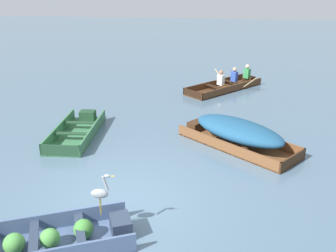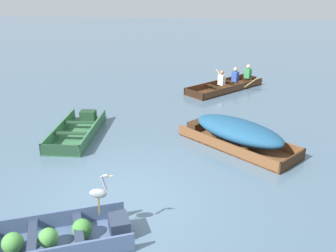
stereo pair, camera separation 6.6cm
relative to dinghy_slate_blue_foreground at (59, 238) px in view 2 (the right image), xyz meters
name	(u,v)px [view 2 (the right image)]	position (x,y,z in m)	size (l,w,h in m)	color
ground_plane	(122,201)	(0.76, 1.56, -0.16)	(80.00, 80.00, 0.00)	slate
dinghy_slate_blue_foreground	(59,238)	(0.00, 0.00, 0.00)	(2.84, 2.08, 0.41)	#475B7F
skiff_wooden_brown_near_moored	(237,132)	(3.29, 4.79, 0.26)	(3.50, 3.15, 0.77)	brown
skiff_green_mid_moored	(78,130)	(-1.53, 5.03, -0.05)	(1.30, 3.03, 0.35)	#387047
rowboat_dark_varnish_with_crew	(228,85)	(3.13, 10.85, 0.02)	(3.34, 3.56, 0.88)	#4C2D19
heron_on_dinghy	(99,192)	(0.64, 0.46, 0.72)	(0.45, 0.16, 0.84)	olive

